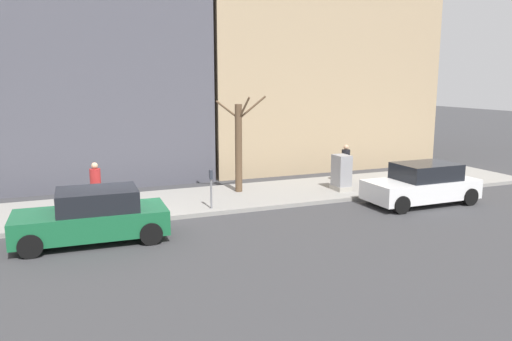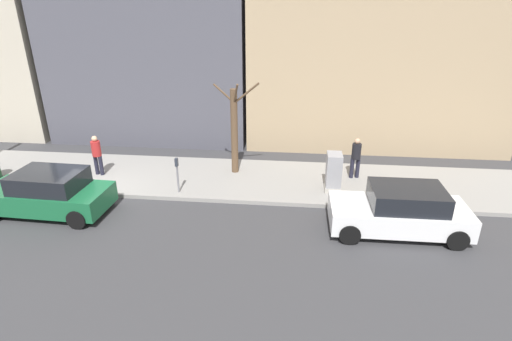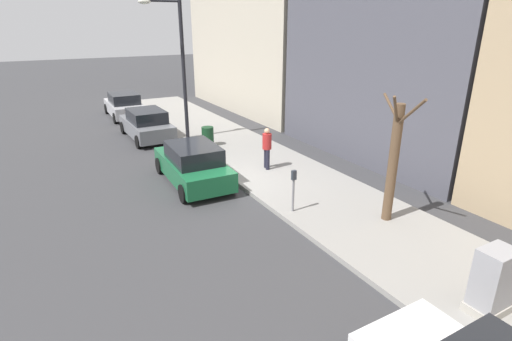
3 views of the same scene
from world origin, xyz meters
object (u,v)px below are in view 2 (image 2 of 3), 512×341
object	(u,v)px
parking_meter	(177,172)
utility_box	(334,172)
parked_car_white	(400,211)
bare_tree	(234,129)
pedestrian_near_meter	(356,156)
parked_car_green	(48,193)
pedestrian_midblock	(97,153)

from	to	relation	value
parking_meter	utility_box	world-z (taller)	utility_box
parked_car_white	bare_tree	bearing A→B (deg)	55.78
parked_car_white	pedestrian_near_meter	distance (m)	3.93
parked_car_white	parking_meter	world-z (taller)	parked_car_white
utility_box	parked_car_green	bearing A→B (deg)	104.74
parked_car_green	bare_tree	xyz separation A→B (m)	(3.86, -5.85, 1.27)
parked_car_green	pedestrian_near_meter	bearing A→B (deg)	-68.52
parked_car_white	parked_car_green	distance (m)	11.65
parked_car_green	pedestrian_midblock	world-z (taller)	pedestrian_midblock
parked_car_white	bare_tree	distance (m)	7.09
utility_box	pedestrian_midblock	world-z (taller)	pedestrian_midblock
parked_car_white	bare_tree	xyz separation A→B (m)	(3.89, 5.80, 1.27)
parking_meter	bare_tree	xyz separation A→B (m)	(2.14, -1.81, 1.03)
parked_car_white	parking_meter	bearing A→B (deg)	76.70
parked_car_white	pedestrian_midblock	bearing A→B (deg)	74.70
bare_tree	pedestrian_near_meter	size ratio (longest dim) A/B	2.30
utility_box	bare_tree	distance (m)	4.29
parked_car_white	pedestrian_near_meter	world-z (taller)	pedestrian_near_meter
bare_tree	pedestrian_midblock	bearing A→B (deg)	98.99
parking_meter	pedestrian_near_meter	distance (m)	7.00
parked_car_green	parked_car_white	bearing A→B (deg)	-88.03
bare_tree	pedestrian_near_meter	xyz separation A→B (m)	(-0.09, -4.88, -0.92)
pedestrian_near_meter	pedestrian_midblock	distance (m)	10.42
parked_car_green	bare_tree	distance (m)	7.12
pedestrian_near_meter	utility_box	bearing A→B (deg)	-140.83
bare_tree	pedestrian_near_meter	bearing A→B (deg)	-91.02
parked_car_green	parking_meter	world-z (taller)	parked_car_green
parked_car_white	pedestrian_near_meter	size ratio (longest dim) A/B	2.54
parked_car_green	parking_meter	distance (m)	4.39
parked_car_green	bare_tree	bearing A→B (deg)	-54.47
bare_tree	pedestrian_near_meter	world-z (taller)	bare_tree
parking_meter	utility_box	distance (m)	5.81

